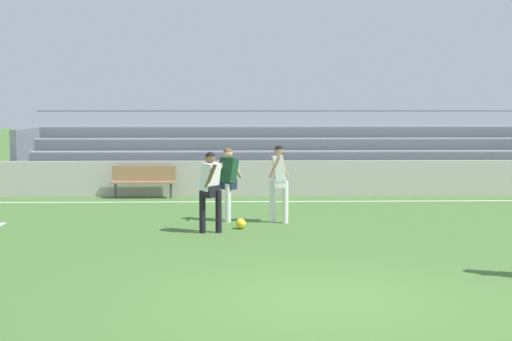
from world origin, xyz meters
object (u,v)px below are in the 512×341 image
object	(u,v)px
player_white_dropping_back	(279,176)
soccer_ball	(241,224)
player_dark_challenging	(228,178)
bleacher_stand	(309,155)
bench_near_bin	(143,179)
player_white_wide_left	(210,185)

from	to	relation	value
player_white_dropping_back	soccer_ball	xyz separation A→B (m)	(-0.86, -0.82, -0.92)
player_dark_challenging	bleacher_stand	bearing A→B (deg)	69.82
bleacher_stand	bench_near_bin	world-z (taller)	bleacher_stand
player_white_wide_left	player_dark_challenging	size ratio (longest dim) A/B	1.00
player_white_dropping_back	player_dark_challenging	bearing A→B (deg)	166.79
player_white_wide_left	player_white_dropping_back	bearing A→B (deg)	41.13
bench_near_bin	player_dark_challenging	bearing A→B (deg)	-60.63
player_dark_challenging	soccer_ball	bearing A→B (deg)	-75.58
player_white_dropping_back	soccer_ball	world-z (taller)	player_white_dropping_back
player_white_wide_left	soccer_ball	bearing A→B (deg)	37.07
bleacher_stand	player_white_dropping_back	distance (m)	7.25
bleacher_stand	player_dark_challenging	xyz separation A→B (m)	(-2.52, -6.85, -0.06)
bench_near_bin	player_white_dropping_back	xyz separation A→B (m)	(3.57, -4.59, 0.49)
bench_near_bin	soccer_ball	xyz separation A→B (m)	(2.71, -5.41, -0.44)
player_white_wide_left	player_dark_challenging	world-z (taller)	player_white_wide_left
player_dark_challenging	player_white_dropping_back	bearing A→B (deg)	-13.21
soccer_ball	player_white_wide_left	bearing A→B (deg)	-142.93
player_dark_challenging	bench_near_bin	bearing A→B (deg)	119.37
bench_near_bin	player_white_wide_left	xyz separation A→B (m)	(2.09, -5.88, 0.44)
bench_near_bin	player_white_wide_left	world-z (taller)	player_white_wide_left
bench_near_bin	player_white_wide_left	bearing A→B (deg)	-70.41
bleacher_stand	player_white_dropping_back	size ratio (longest dim) A/B	10.44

